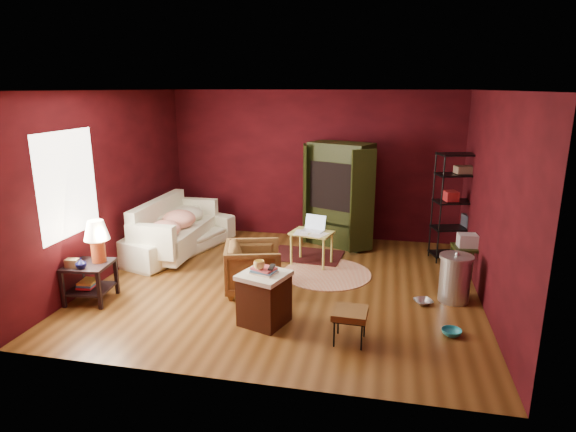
% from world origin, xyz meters
% --- Properties ---
extents(room, '(5.54, 5.04, 2.84)m').
position_xyz_m(room, '(-0.04, -0.01, 1.40)').
color(room, brown).
rests_on(room, ground).
extents(sofa, '(1.31, 2.39, 0.90)m').
position_xyz_m(sofa, '(-2.18, 1.04, 0.45)').
color(sofa, white).
rests_on(sofa, ground).
extents(armchair, '(0.89, 0.93, 0.79)m').
position_xyz_m(armchair, '(-0.39, -0.34, 0.39)').
color(armchair, black).
rests_on(armchair, ground).
extents(pet_bowl_steel, '(0.25, 0.16, 0.24)m').
position_xyz_m(pet_bowl_steel, '(1.97, -0.28, 0.12)').
color(pet_bowl_steel, '#AFB1B6').
rests_on(pet_bowl_steel, ground).
extents(pet_bowl_turquoise, '(0.24, 0.12, 0.23)m').
position_xyz_m(pet_bowl_turquoise, '(2.25, -1.09, 0.12)').
color(pet_bowl_turquoise, teal).
rests_on(pet_bowl_turquoise, ground).
extents(vase, '(0.16, 0.16, 0.14)m').
position_xyz_m(vase, '(-2.47, -1.28, 0.61)').
color(vase, '#0B0D3A').
rests_on(vase, side_table).
extents(mug, '(0.13, 0.11, 0.13)m').
position_xyz_m(mug, '(-0.04, -1.30, 0.80)').
color(mug, '#FFE77C').
rests_on(mug, hamper).
extents(side_table, '(0.62, 0.62, 1.12)m').
position_xyz_m(side_table, '(-2.44, -1.04, 0.67)').
color(side_table, black).
rests_on(side_table, ground).
extents(sofa_cushions, '(0.83, 2.06, 0.86)m').
position_xyz_m(sofa_cushions, '(-2.23, 1.00, 0.42)').
color(sofa_cushions, white).
rests_on(sofa_cushions, sofa).
extents(hamper, '(0.68, 0.68, 0.76)m').
position_xyz_m(hamper, '(0.01, -1.24, 0.34)').
color(hamper, '#462110').
rests_on(hamper, ground).
extents(footstool, '(0.40, 0.40, 0.40)m').
position_xyz_m(footstool, '(1.08, -1.49, 0.34)').
color(footstool, black).
rests_on(footstool, ground).
extents(rug_round, '(1.45, 1.45, 0.01)m').
position_xyz_m(rug_round, '(0.55, 0.54, 0.01)').
color(rug_round, beige).
rests_on(rug_round, ground).
extents(rug_oriental, '(1.28, 0.91, 0.01)m').
position_xyz_m(rug_oriental, '(0.10, 1.28, 0.02)').
color(rug_oriental, '#501516').
rests_on(rug_oriental, ground).
extents(laptop_desk, '(0.74, 0.62, 0.81)m').
position_xyz_m(laptop_desk, '(0.25, 0.91, 0.50)').
color(laptop_desk, '#DBD964').
rests_on(laptop_desk, ground).
extents(tv_armoire, '(1.37, 1.12, 1.89)m').
position_xyz_m(tv_armoire, '(0.56, 2.06, 0.98)').
color(tv_armoire, black).
rests_on(tv_armoire, ground).
extents(wire_shelving, '(0.96, 0.62, 1.81)m').
position_xyz_m(wire_shelving, '(2.65, 1.68, 0.99)').
color(wire_shelving, black).
rests_on(wire_shelving, ground).
extents(small_stand, '(0.43, 0.43, 0.76)m').
position_xyz_m(small_stand, '(2.61, 0.60, 0.57)').
color(small_stand, black).
rests_on(small_stand, ground).
extents(trash_can, '(0.50, 0.50, 0.71)m').
position_xyz_m(trash_can, '(2.38, -0.08, 0.33)').
color(trash_can, silver).
rests_on(trash_can, ground).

